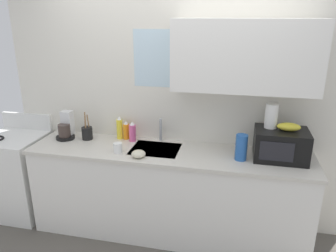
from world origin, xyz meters
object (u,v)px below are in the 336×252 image
at_px(cereal_canister, 241,147).
at_px(utensil_crock, 87,133).
at_px(dish_soap_bottle_pink, 132,132).
at_px(dish_soap_bottle_yellow, 120,128).
at_px(small_bowl, 138,154).
at_px(microwave, 281,145).
at_px(dish_soap_bottle_orange, 126,130).
at_px(paper_towel_roll, 271,116).
at_px(coffee_maker, 66,128).
at_px(banana_bunch, 289,127).
at_px(stove_range, 18,174).
at_px(mug_white, 118,148).

bearing_deg(cereal_canister, utensil_crock, 173.79).
relative_size(dish_soap_bottle_pink, dish_soap_bottle_yellow, 0.86).
bearing_deg(small_bowl, microwave, 11.29).
bearing_deg(dish_soap_bottle_orange, paper_towel_roll, -4.74).
height_order(coffee_maker, dish_soap_bottle_pink, coffee_maker).
height_order(banana_bunch, coffee_maker, banana_bunch).
distance_m(dish_soap_bottle_orange, small_bowl, 0.50).
height_order(stove_range, utensil_crock, utensil_crock).
distance_m(stove_range, small_bowl, 1.55).
distance_m(microwave, coffee_maker, 2.13).
distance_m(coffee_maker, dish_soap_bottle_orange, 0.63).
relative_size(coffee_maker, dish_soap_bottle_yellow, 1.15).
bearing_deg(utensil_crock, dish_soap_bottle_yellow, 15.75).
relative_size(dish_soap_bottle_yellow, cereal_canister, 1.03).
distance_m(cereal_canister, mug_white, 1.13).
bearing_deg(coffee_maker, dish_soap_bottle_orange, 9.88).
bearing_deg(dish_soap_bottle_pink, utensil_crock, -173.49).
bearing_deg(utensil_crock, banana_bunch, -2.05).
relative_size(dish_soap_bottle_orange, utensil_crock, 0.68).
relative_size(dish_soap_bottle_yellow, utensil_crock, 0.83).
distance_m(coffee_maker, cereal_canister, 1.80).
height_order(paper_towel_roll, dish_soap_bottle_pink, paper_towel_roll).
relative_size(dish_soap_bottle_orange, mug_white, 2.08).
distance_m(microwave, small_bowl, 1.27).
xyz_separation_m(dish_soap_bottle_orange, small_bowl, (0.26, -0.42, -0.06)).
xyz_separation_m(microwave, paper_towel_roll, (-0.10, 0.05, 0.24)).
xyz_separation_m(stove_range, mug_white, (1.25, -0.14, 0.49)).
xyz_separation_m(dish_soap_bottle_pink, dish_soap_bottle_orange, (-0.08, 0.04, -0.00)).
relative_size(coffee_maker, small_bowl, 2.15).
bearing_deg(stove_range, dish_soap_bottle_pink, 7.56).
distance_m(dish_soap_bottle_orange, dish_soap_bottle_yellow, 0.07).
height_order(microwave, paper_towel_roll, paper_towel_roll).
height_order(coffee_maker, dish_soap_bottle_orange, coffee_maker).
bearing_deg(microwave, mug_white, -172.67).
bearing_deg(small_bowl, dish_soap_bottle_yellow, 128.89).
relative_size(dish_soap_bottle_pink, utensil_crock, 0.71).
height_order(dish_soap_bottle_pink, dish_soap_bottle_orange, dish_soap_bottle_pink).
bearing_deg(utensil_crock, stove_range, -171.83).
distance_m(dish_soap_bottle_pink, dish_soap_bottle_yellow, 0.16).
distance_m(coffee_maker, utensil_crock, 0.23).
bearing_deg(microwave, dish_soap_bottle_orange, 173.63).
xyz_separation_m(dish_soap_bottle_pink, cereal_canister, (1.08, -0.22, 0.02)).
bearing_deg(mug_white, dish_soap_bottle_yellow, 107.63).
height_order(cereal_canister, small_bowl, cereal_canister).
distance_m(dish_soap_bottle_pink, utensil_crock, 0.48).
xyz_separation_m(utensil_crock, small_bowl, (0.66, -0.32, -0.04)).
relative_size(dish_soap_bottle_yellow, mug_white, 2.55).
relative_size(paper_towel_roll, dish_soap_bottle_yellow, 0.91).
height_order(cereal_canister, utensil_crock, utensil_crock).
xyz_separation_m(stove_range, banana_bunch, (2.76, 0.05, 0.75)).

